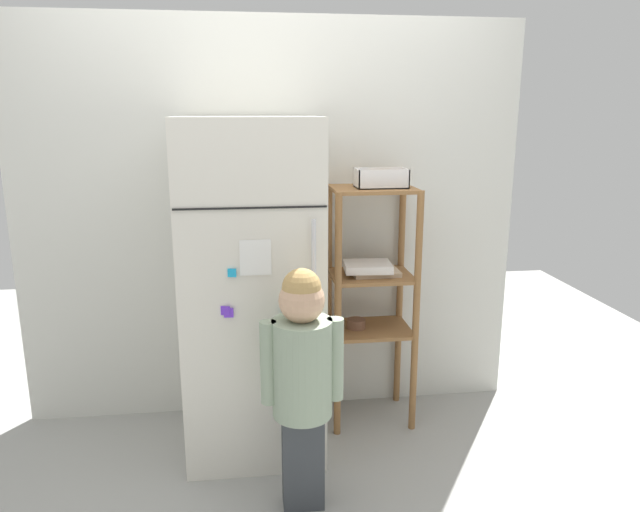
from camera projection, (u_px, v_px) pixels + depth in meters
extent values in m
plane|color=#999993|center=(280.00, 439.00, 3.08)|extent=(6.00, 6.00, 0.00)
cube|color=silver|center=(273.00, 224.00, 3.19)|extent=(2.70, 0.03, 2.14)
cube|color=silver|center=(252.00, 288.00, 2.88)|extent=(0.65, 0.67, 1.64)
cube|color=black|center=(251.00, 208.00, 2.45)|extent=(0.64, 0.01, 0.01)
cylinder|color=silver|center=(314.00, 263.00, 2.52)|extent=(0.02, 0.02, 0.38)
cube|color=white|center=(255.00, 258.00, 2.50)|extent=(0.13, 0.00, 0.15)
cube|color=gold|center=(296.00, 371.00, 2.65)|extent=(0.04, 0.01, 0.04)
cube|color=#349AC6|center=(286.00, 311.00, 2.58)|extent=(0.04, 0.02, 0.04)
cube|color=#1AA2DC|center=(232.00, 273.00, 2.50)|extent=(0.04, 0.02, 0.04)
cube|color=#7038E7|center=(229.00, 313.00, 2.54)|extent=(0.04, 0.01, 0.04)
cube|color=#6530D5|center=(225.00, 311.00, 2.54)|extent=(0.04, 0.02, 0.04)
cube|color=#373B40|center=(303.00, 460.00, 2.51)|extent=(0.17, 0.11, 0.43)
cylinder|color=gray|center=(302.00, 368.00, 2.41)|extent=(0.25, 0.25, 0.41)
sphere|color=gray|center=(300.00, 316.00, 2.43)|extent=(0.11, 0.11, 0.11)
sphere|color=tan|center=(302.00, 300.00, 2.34)|extent=(0.19, 0.19, 0.19)
sphere|color=tan|center=(302.00, 288.00, 2.33)|extent=(0.16, 0.16, 0.16)
cylinder|color=gray|center=(269.00, 363.00, 2.38)|extent=(0.07, 0.07, 0.35)
cylinder|color=gray|center=(335.00, 359.00, 2.42)|extent=(0.07, 0.07, 0.35)
cylinder|color=olive|center=(338.00, 319.00, 2.98)|extent=(0.04, 0.04, 1.28)
cylinder|color=olive|center=(416.00, 315.00, 3.03)|extent=(0.04, 0.04, 1.28)
cylinder|color=olive|center=(329.00, 299.00, 3.29)|extent=(0.04, 0.04, 1.28)
cylinder|color=olive|center=(400.00, 296.00, 3.34)|extent=(0.04, 0.04, 1.28)
cube|color=olive|center=(373.00, 189.00, 3.01)|extent=(0.42, 0.34, 0.02)
cube|color=olive|center=(371.00, 276.00, 3.12)|extent=(0.42, 0.34, 0.02)
cube|color=olive|center=(370.00, 329.00, 3.19)|extent=(0.42, 0.34, 0.02)
cube|color=#C6AD8E|center=(375.00, 271.00, 3.12)|extent=(0.25, 0.20, 0.03)
cube|color=white|center=(368.00, 267.00, 3.08)|extent=(0.26, 0.22, 0.04)
cylinder|color=brown|center=(356.00, 324.00, 3.17)|extent=(0.10, 0.10, 0.05)
cube|color=white|center=(381.00, 187.00, 2.99)|extent=(0.26, 0.16, 0.01)
cube|color=white|center=(384.00, 180.00, 2.91)|extent=(0.26, 0.01, 0.10)
cube|color=white|center=(378.00, 177.00, 3.05)|extent=(0.26, 0.01, 0.10)
cube|color=white|center=(357.00, 178.00, 2.97)|extent=(0.01, 0.16, 0.10)
cube|color=white|center=(405.00, 178.00, 3.00)|extent=(0.01, 0.16, 0.10)
sphere|color=#A73D26|center=(389.00, 179.00, 2.97)|extent=(0.08, 0.08, 0.08)
sphere|color=orange|center=(387.00, 179.00, 2.99)|extent=(0.07, 0.07, 0.07)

